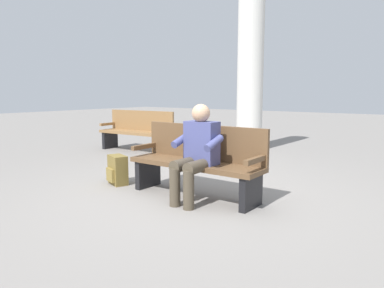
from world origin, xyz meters
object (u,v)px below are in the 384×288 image
bench_near (198,160)px  support_pillar (250,66)px  bench_far (137,130)px  backpack (117,170)px  person_seated (196,151)px

bench_near → support_pillar: (1.19, -3.69, 1.43)m
bench_far → bench_near: bearing=143.2°
bench_near → bench_far: 3.80m
bench_near → bench_far: (3.17, -2.10, 0.00)m
backpack → bench_far: 3.02m
bench_near → support_pillar: bearing=-72.0°
bench_near → person_seated: (-0.15, 0.23, 0.17)m
person_seated → bench_far: person_seated is taller
bench_far → support_pillar: size_ratio=0.48×
bench_near → backpack: bearing=10.3°
person_seated → support_pillar: size_ratio=0.31×
support_pillar → bench_far: bearing=38.9°
person_seated → backpack: 1.47m
bench_near → support_pillar: size_ratio=0.48×
support_pillar → backpack: bearing=89.1°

